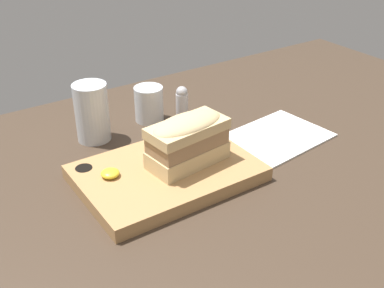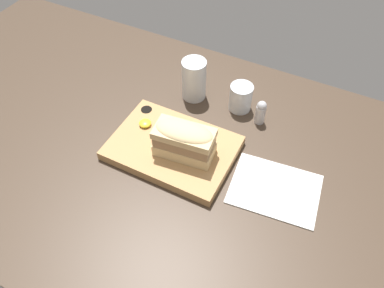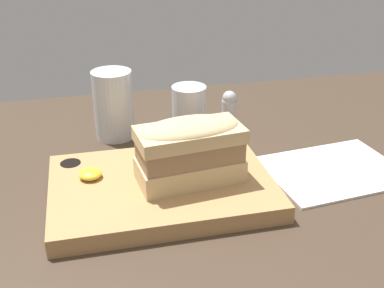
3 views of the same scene
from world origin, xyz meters
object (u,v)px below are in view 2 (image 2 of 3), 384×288
object	(u,v)px
sandwich	(185,139)
napkin	(275,189)
water_glass	(194,82)
salt_shaker	(261,112)
wine_glass	(241,98)
serving_board	(172,148)

from	to	relation	value
sandwich	napkin	bearing A→B (deg)	3.22
water_glass	salt_shaker	xyz separation A→B (cm)	(21.68, -1.44, -1.57)
napkin	salt_shaker	distance (cm)	23.63
wine_glass	napkin	xyz separation A→B (cm)	(18.84, -23.07, -3.47)
water_glass	sandwich	bearing A→B (deg)	-68.77
salt_shaker	napkin	bearing A→B (deg)	-60.08
serving_board	napkin	bearing A→B (deg)	1.18
water_glass	napkin	bearing A→B (deg)	-33.04
sandwich	serving_board	bearing A→B (deg)	169.38
salt_shaker	water_glass	bearing A→B (deg)	176.20
sandwich	salt_shaker	bearing A→B (deg)	59.49
salt_shaker	sandwich	bearing A→B (deg)	-120.51
serving_board	salt_shaker	distance (cm)	26.94
wine_glass	salt_shaker	xyz separation A→B (cm)	(7.20, -2.85, 0.24)
napkin	water_glass	bearing A→B (deg)	146.96
water_glass	napkin	distance (cm)	40.09
sandwich	water_glass	bearing A→B (deg)	111.23
napkin	wine_glass	bearing A→B (deg)	129.23
serving_board	sandwich	distance (cm)	7.78
serving_board	napkin	size ratio (longest dim) A/B	1.40
serving_board	napkin	distance (cm)	28.58
sandwich	water_glass	world-z (taller)	water_glass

